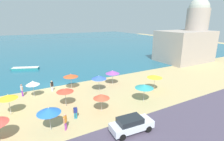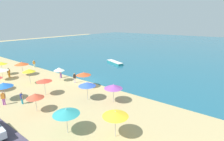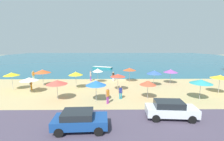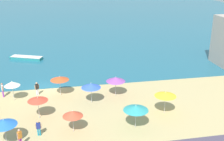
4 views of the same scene
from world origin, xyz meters
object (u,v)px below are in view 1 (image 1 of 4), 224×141
object	(u,v)px
beach_umbrella_0	(99,77)
beach_umbrella_7	(8,97)
beach_umbrella_2	(113,72)
harbor_fortress	(189,40)
beach_umbrella_6	(65,90)
bather_2	(65,121)
beach_umbrella_8	(49,111)
skiff_nearshore	(25,68)
beach_umbrella_12	(155,76)
bather_1	(75,111)
beach_umbrella_10	(101,96)
beach_umbrella_13	(71,75)
beach_umbrella_3	(144,86)
bather_0	(22,89)
bather_3	(52,85)
beach_umbrella_9	(33,83)
parked_car_1	(131,124)

from	to	relation	value
beach_umbrella_0	beach_umbrella_7	world-z (taller)	beach_umbrella_7
beach_umbrella_2	harbor_fortress	distance (m)	26.90
beach_umbrella_6	bather_2	world-z (taller)	beach_umbrella_6
beach_umbrella_8	skiff_nearshore	bearing A→B (deg)	91.42
beach_umbrella_8	beach_umbrella_12	distance (m)	15.98
bather_1	harbor_fortress	xyz separation A→B (m)	(34.73, 13.26, 4.51)
beach_umbrella_6	beach_umbrella_10	size ratio (longest dim) A/B	1.07
beach_umbrella_6	bather_2	bearing A→B (deg)	-105.43
beach_umbrella_13	beach_umbrella_2	bearing A→B (deg)	-11.11
beach_umbrella_3	bather_0	world-z (taller)	beach_umbrella_3
beach_umbrella_13	beach_umbrella_3	bearing A→B (deg)	-51.55
beach_umbrella_10	bather_3	distance (m)	9.87
beach_umbrella_2	beach_umbrella_13	distance (m)	6.74
beach_umbrella_2	beach_umbrella_9	world-z (taller)	beach_umbrella_9
bather_1	bather_3	world-z (taller)	bather_3
beach_umbrella_3	parked_car_1	world-z (taller)	beach_umbrella_3
bather_3	beach_umbrella_10	bearing A→B (deg)	-66.72
beach_umbrella_3	bather_1	bearing A→B (deg)	177.76
beach_umbrella_7	parked_car_1	size ratio (longest dim) A/B	0.60
skiff_nearshore	parked_car_1	bearing A→B (deg)	-75.76
beach_umbrella_0	beach_umbrella_2	bearing A→B (deg)	24.47
skiff_nearshore	beach_umbrella_9	bearing A→B (deg)	-89.74
beach_umbrella_2	beach_umbrella_10	xyz separation A→B (m)	(-5.53, -7.16, -0.20)
beach_umbrella_13	parked_car_1	xyz separation A→B (m)	(1.81, -13.45, -1.36)
beach_umbrella_13	bather_2	world-z (taller)	beach_umbrella_13
beach_umbrella_2	bather_1	size ratio (longest dim) A/B	1.56
beach_umbrella_9	skiff_nearshore	size ratio (longest dim) A/B	0.43
beach_umbrella_12	bather_1	distance (m)	13.17
bather_0	beach_umbrella_0	bearing A→B (deg)	-19.01
beach_umbrella_6	beach_umbrella_7	world-z (taller)	beach_umbrella_7
beach_umbrella_0	bather_0	distance (m)	10.96
skiff_nearshore	bather_3	bearing A→B (deg)	-79.62
beach_umbrella_13	skiff_nearshore	distance (m)	16.43
beach_umbrella_7	bather_2	xyz separation A→B (m)	(4.71, -5.89, -1.26)
beach_umbrella_12	bather_2	xyz separation A→B (m)	(-14.46, -3.34, -1.27)
bather_2	beach_umbrella_2	bearing A→B (deg)	40.50
harbor_fortress	beach_umbrella_9	bearing A→B (deg)	-172.26
beach_umbrella_13	skiff_nearshore	world-z (taller)	beach_umbrella_13
beach_umbrella_12	bather_2	distance (m)	14.89
beach_umbrella_10	beach_umbrella_12	size ratio (longest dim) A/B	0.89
harbor_fortress	beach_umbrella_0	bearing A→B (deg)	-165.65
bather_0	harbor_fortress	distance (m)	39.89
beach_umbrella_12	parked_car_1	world-z (taller)	beach_umbrella_12
beach_umbrella_3	beach_umbrella_7	distance (m)	16.08
beach_umbrella_12	bather_0	world-z (taller)	beach_umbrella_12
parked_car_1	harbor_fortress	world-z (taller)	harbor_fortress
beach_umbrella_8	parked_car_1	distance (m)	7.99
beach_umbrella_0	bather_2	size ratio (longest dim) A/B	1.41
beach_umbrella_10	parked_car_1	xyz separation A→B (m)	(0.72, -4.99, -1.07)
parked_car_1	bather_2	bearing A→B (deg)	147.54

